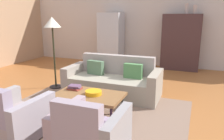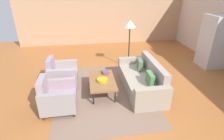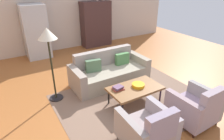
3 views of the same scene
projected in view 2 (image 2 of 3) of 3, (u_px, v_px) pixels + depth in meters
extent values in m
plane|color=#A5602E|center=(121.00, 92.00, 5.08)|extent=(11.37, 11.37, 0.00)
cube|color=tan|center=(102.00, 15.00, 8.67)|extent=(0.12, 8.12, 2.80)
cube|color=#7F6452|center=(104.00, 92.00, 5.10)|extent=(3.40, 2.60, 0.01)
cube|color=gray|center=(140.00, 83.00, 5.15)|extent=(1.75, 0.91, 0.42)
cube|color=gray|center=(153.00, 75.00, 5.10)|extent=(1.74, 0.19, 0.86)
cube|color=gray|center=(152.00, 99.00, 4.25)|extent=(0.19, 0.90, 0.62)
cube|color=gray|center=(132.00, 66.00, 5.96)|extent=(0.19, 0.90, 0.62)
cube|color=#497B46|center=(150.00, 79.00, 4.60)|extent=(0.40, 0.13, 0.32)
cube|color=#4C6B4C|center=(140.00, 65.00, 5.40)|extent=(0.41, 0.18, 0.32)
cylinder|color=black|center=(110.00, 77.00, 5.52)|extent=(0.04, 0.04, 0.35)
cylinder|color=black|center=(115.00, 97.00, 4.58)|extent=(0.04, 0.04, 0.35)
cylinder|color=black|center=(91.00, 79.00, 5.45)|extent=(0.04, 0.04, 0.35)
cylinder|color=black|center=(93.00, 98.00, 4.51)|extent=(0.04, 0.04, 0.35)
cube|color=brown|center=(102.00, 81.00, 4.93)|extent=(1.20, 0.70, 0.05)
cylinder|color=#362A1B|center=(77.00, 77.00, 5.80)|extent=(0.05, 0.05, 0.10)
cylinder|color=#33200F|center=(75.00, 88.00, 5.19)|extent=(0.05, 0.05, 0.10)
cylinder|color=#2A2819|center=(55.00, 78.00, 5.72)|extent=(0.05, 0.05, 0.10)
cylinder|color=#2E1F1E|center=(51.00, 90.00, 5.12)|extent=(0.05, 0.05, 0.10)
cube|color=gray|center=(64.00, 77.00, 5.37)|extent=(0.59, 0.82, 0.30)
cube|color=gray|center=(51.00, 71.00, 5.23)|extent=(0.56, 0.16, 0.78)
cube|color=gray|center=(65.00, 69.00, 5.62)|extent=(0.15, 0.80, 0.56)
cube|color=#9A8F97|center=(62.00, 79.00, 5.01)|extent=(0.15, 0.80, 0.56)
cylinder|color=#2E261B|center=(75.00, 98.00, 4.74)|extent=(0.05, 0.05, 0.10)
cylinder|color=#2F2C11|center=(74.00, 115.00, 4.14)|extent=(0.05, 0.05, 0.10)
cylinder|color=#361B12|center=(48.00, 101.00, 4.64)|extent=(0.05, 0.05, 0.10)
cylinder|color=#342B17|center=(44.00, 118.00, 4.04)|extent=(0.05, 0.05, 0.10)
cube|color=gray|center=(59.00, 101.00, 4.30)|extent=(0.57, 0.81, 0.30)
cube|color=gray|center=(43.00, 93.00, 4.15)|extent=(0.56, 0.15, 0.78)
cube|color=gray|center=(60.00, 89.00, 4.55)|extent=(0.13, 0.80, 0.56)
cube|color=gray|center=(57.00, 105.00, 3.94)|extent=(0.13, 0.80, 0.56)
cylinder|color=orange|center=(102.00, 80.00, 4.82)|extent=(0.29, 0.29, 0.07)
cube|color=#933830|center=(105.00, 73.00, 5.26)|extent=(0.26, 0.20, 0.03)
cube|color=#5A485C|center=(105.00, 72.00, 5.25)|extent=(0.26, 0.19, 0.03)
cube|color=#62435F|center=(105.00, 71.00, 5.24)|extent=(0.23, 0.20, 0.02)
cube|color=#B7BABF|center=(214.00, 42.00, 6.33)|extent=(0.80, 0.70, 1.85)
cylinder|color=black|center=(128.00, 67.00, 6.58)|extent=(0.32, 0.32, 0.03)
cylinder|color=black|center=(129.00, 48.00, 6.26)|extent=(0.04, 0.04, 1.45)
cone|color=beige|center=(130.00, 24.00, 5.88)|extent=(0.40, 0.40, 0.24)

